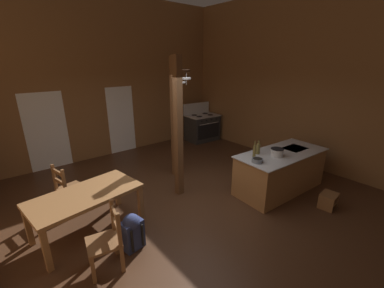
{
  "coord_description": "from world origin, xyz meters",
  "views": [
    {
      "loc": [
        -2.76,
        -3.53,
        2.82
      ],
      "look_at": [
        0.54,
        0.45,
        1.06
      ],
      "focal_mm": 23.2,
      "sensor_mm": 36.0,
      "label": 1
    }
  ],
  "objects_px": {
    "dining_table": "(86,198)",
    "mixing_bowl_on_counter": "(257,160)",
    "ladderback_chair_near_window": "(107,240)",
    "ladderback_chair_by_post": "(68,188)",
    "backpack": "(132,230)",
    "bottle_short_on_counter": "(258,148)",
    "step_stool": "(329,199)",
    "kitchen_island": "(280,171)",
    "bottle_tall_on_counter": "(254,151)",
    "stockpot_on_counter": "(277,152)",
    "stove_range": "(202,127)"
  },
  "relations": [
    {
      "from": "step_stool",
      "to": "bottle_tall_on_counter",
      "type": "height_order",
      "value": "bottle_tall_on_counter"
    },
    {
      "from": "ladderback_chair_near_window",
      "to": "mixing_bowl_on_counter",
      "type": "bearing_deg",
      "value": -5.15
    },
    {
      "from": "ladderback_chair_near_window",
      "to": "backpack",
      "type": "xyz_separation_m",
      "value": [
        0.43,
        0.14,
        -0.14
      ]
    },
    {
      "from": "step_stool",
      "to": "kitchen_island",
      "type": "bearing_deg",
      "value": 95.91
    },
    {
      "from": "step_stool",
      "to": "bottle_short_on_counter",
      "type": "relative_size",
      "value": 1.24
    },
    {
      "from": "kitchen_island",
      "to": "mixing_bowl_on_counter",
      "type": "relative_size",
      "value": 10.16
    },
    {
      "from": "dining_table",
      "to": "backpack",
      "type": "bearing_deg",
      "value": -64.7
    },
    {
      "from": "kitchen_island",
      "to": "step_stool",
      "type": "relative_size",
      "value": 5.79
    },
    {
      "from": "backpack",
      "to": "bottle_short_on_counter",
      "type": "xyz_separation_m",
      "value": [
        2.93,
        -0.13,
        0.71
      ]
    },
    {
      "from": "stockpot_on_counter",
      "to": "bottle_tall_on_counter",
      "type": "bearing_deg",
      "value": 148.59
    },
    {
      "from": "kitchen_island",
      "to": "backpack",
      "type": "relative_size",
      "value": 3.72
    },
    {
      "from": "stove_range",
      "to": "bottle_tall_on_counter",
      "type": "bearing_deg",
      "value": -116.84
    },
    {
      "from": "dining_table",
      "to": "backpack",
      "type": "distance_m",
      "value": 0.97
    },
    {
      "from": "ladderback_chair_by_post",
      "to": "bottle_short_on_counter",
      "type": "xyz_separation_m",
      "value": [
        3.38,
        -1.9,
        0.57
      ]
    },
    {
      "from": "bottle_short_on_counter",
      "to": "stove_range",
      "type": "bearing_deg",
      "value": 65.66
    },
    {
      "from": "stockpot_on_counter",
      "to": "mixing_bowl_on_counter",
      "type": "xyz_separation_m",
      "value": [
        -0.58,
        0.06,
        -0.05
      ]
    },
    {
      "from": "step_stool",
      "to": "stove_range",
      "type": "bearing_deg",
      "value": 78.22
    },
    {
      "from": "backpack",
      "to": "ladderback_chair_by_post",
      "type": "bearing_deg",
      "value": 104.16
    },
    {
      "from": "dining_table",
      "to": "mixing_bowl_on_counter",
      "type": "xyz_separation_m",
      "value": [
        2.93,
        -1.23,
        0.29
      ]
    },
    {
      "from": "step_stool",
      "to": "ladderback_chair_by_post",
      "type": "height_order",
      "value": "ladderback_chair_by_post"
    },
    {
      "from": "ladderback_chair_by_post",
      "to": "backpack",
      "type": "distance_m",
      "value": 1.83
    },
    {
      "from": "step_stool",
      "to": "bottle_short_on_counter",
      "type": "bearing_deg",
      "value": 114.14
    },
    {
      "from": "step_stool",
      "to": "ladderback_chair_near_window",
      "type": "xyz_separation_m",
      "value": [
        -3.96,
        1.33,
        0.27
      ]
    },
    {
      "from": "ladderback_chair_near_window",
      "to": "backpack",
      "type": "relative_size",
      "value": 1.59
    },
    {
      "from": "stove_range",
      "to": "backpack",
      "type": "xyz_separation_m",
      "value": [
        -4.56,
        -3.47,
        -0.17
      ]
    },
    {
      "from": "kitchen_island",
      "to": "stockpot_on_counter",
      "type": "distance_m",
      "value": 0.61
    },
    {
      "from": "step_stool",
      "to": "stockpot_on_counter",
      "type": "distance_m",
      "value": 1.35
    },
    {
      "from": "step_stool",
      "to": "ladderback_chair_by_post",
      "type": "distance_m",
      "value": 5.13
    },
    {
      "from": "step_stool",
      "to": "ladderback_chair_near_window",
      "type": "relative_size",
      "value": 0.4
    },
    {
      "from": "ladderback_chair_near_window",
      "to": "dining_table",
      "type": "bearing_deg",
      "value": 87.53
    },
    {
      "from": "bottle_tall_on_counter",
      "to": "backpack",
      "type": "bearing_deg",
      "value": 175.62
    },
    {
      "from": "kitchen_island",
      "to": "bottle_tall_on_counter",
      "type": "height_order",
      "value": "bottle_tall_on_counter"
    },
    {
      "from": "step_stool",
      "to": "ladderback_chair_by_post",
      "type": "xyz_separation_m",
      "value": [
        -3.98,
        3.24,
        0.27
      ]
    },
    {
      "from": "ladderback_chair_near_window",
      "to": "bottle_short_on_counter",
      "type": "relative_size",
      "value": 3.08
    },
    {
      "from": "mixing_bowl_on_counter",
      "to": "bottle_short_on_counter",
      "type": "xyz_separation_m",
      "value": [
        0.39,
        0.27,
        0.08
      ]
    },
    {
      "from": "stove_range",
      "to": "backpack",
      "type": "bearing_deg",
      "value": -142.74
    },
    {
      "from": "ladderback_chair_near_window",
      "to": "stockpot_on_counter",
      "type": "xyz_separation_m",
      "value": [
        3.55,
        -0.33,
        0.53
      ]
    },
    {
      "from": "mixing_bowl_on_counter",
      "to": "bottle_tall_on_counter",
      "type": "height_order",
      "value": "bottle_tall_on_counter"
    },
    {
      "from": "mixing_bowl_on_counter",
      "to": "bottle_short_on_counter",
      "type": "relative_size",
      "value": 0.71
    },
    {
      "from": "dining_table",
      "to": "bottle_tall_on_counter",
      "type": "relative_size",
      "value": 5.2
    },
    {
      "from": "stove_range",
      "to": "bottle_tall_on_counter",
      "type": "relative_size",
      "value": 3.79
    },
    {
      "from": "ladderback_chair_by_post",
      "to": "stockpot_on_counter",
      "type": "height_order",
      "value": "stockpot_on_counter"
    },
    {
      "from": "ladderback_chair_by_post",
      "to": "bottle_tall_on_counter",
      "type": "bearing_deg",
      "value": -32.12
    },
    {
      "from": "ladderback_chair_near_window",
      "to": "ladderback_chair_by_post",
      "type": "height_order",
      "value": "same"
    },
    {
      "from": "mixing_bowl_on_counter",
      "to": "dining_table",
      "type": "bearing_deg",
      "value": 157.27
    },
    {
      "from": "step_stool",
      "to": "mixing_bowl_on_counter",
      "type": "xyz_separation_m",
      "value": [
        -0.99,
        1.06,
        0.76
      ]
    },
    {
      "from": "kitchen_island",
      "to": "backpack",
      "type": "height_order",
      "value": "kitchen_island"
    },
    {
      "from": "stove_range",
      "to": "ladderback_chair_near_window",
      "type": "bearing_deg",
      "value": -144.16
    },
    {
      "from": "dining_table",
      "to": "bottle_tall_on_counter",
      "type": "height_order",
      "value": "bottle_tall_on_counter"
    },
    {
      "from": "stockpot_on_counter",
      "to": "bottle_tall_on_counter",
      "type": "xyz_separation_m",
      "value": [
        -0.42,
        0.26,
        0.05
      ]
    }
  ]
}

